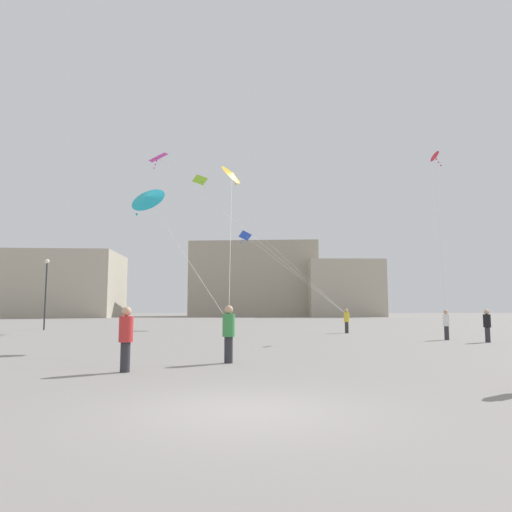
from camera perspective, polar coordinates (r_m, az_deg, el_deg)
ground_plane at (r=8.57m, az=-1.47°, el=-18.20°), size 300.00×300.00×0.00m
person_in_yellow at (r=33.91m, az=10.88°, el=-7.56°), size 0.37×0.37×1.70m
person_in_black at (r=27.23m, az=26.12°, el=-7.41°), size 0.37×0.37×1.68m
person_in_green at (r=15.50m, az=-3.32°, el=-9.06°), size 0.40×0.40×1.85m
person_in_white at (r=28.35m, az=21.98°, el=-7.55°), size 0.36×0.36×1.66m
person_in_red at (r=13.81m, az=-15.44°, el=-9.29°), size 0.39×0.39×1.81m
kite_amber_diamond at (r=24.17m, az=-2.93°, el=9.82°), size 1.38×8.56×7.74m
kite_cobalt_delta at (r=41.92m, az=-1.02°, el=2.24°), size 7.96×8.89×7.21m
kite_magenta_delta at (r=32.22m, az=-11.23°, el=11.17°), size 13.57×4.13×10.67m
kite_cyan_diamond at (r=19.03m, az=-12.98°, el=6.80°), size 4.22×3.30×5.32m
kite_lime_delta at (r=41.03m, az=-6.28°, el=8.69°), size 11.92×6.80×11.71m
kite_crimson_diamond at (r=33.24m, az=20.74°, el=10.90°), size 1.50×3.94×10.61m
building_left_hall at (r=96.00m, az=-22.35°, el=-3.26°), size 21.84×17.62×11.99m
building_centre_hall at (r=99.17m, az=-0.20°, el=-2.82°), size 26.88×10.51×15.38m
building_right_hall at (r=97.38m, az=10.45°, el=-3.92°), size 14.87×12.77×11.09m
lamppost_east at (r=41.52m, az=-24.01°, el=-3.00°), size 0.36×0.36×5.67m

